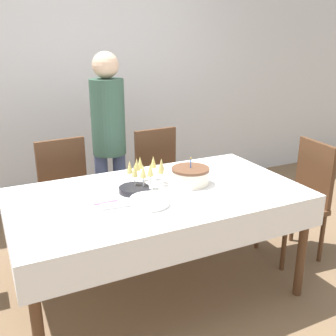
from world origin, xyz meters
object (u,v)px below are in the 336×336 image
object	(u,v)px
birthday_cake	(190,176)
champagne_tray	(146,172)
plate_stack_dessert	(134,190)
person_standing	(109,132)
plate_stack_main	(150,201)
dining_chair_far_left	(68,194)
dining_chair_far_right	(161,178)
dining_chair_right_end	(301,195)

from	to	relation	value
birthday_cake	champagne_tray	world-z (taller)	birthday_cake
plate_stack_dessert	person_standing	world-z (taller)	person_standing
plate_stack_main	dining_chair_far_left	bearing A→B (deg)	106.35
dining_chair_far_right	person_standing	size ratio (longest dim) A/B	0.59
dining_chair_far_left	birthday_cake	distance (m)	1.10
dining_chair_far_right	champagne_tray	bearing A→B (deg)	-122.24
dining_chair_far_left	person_standing	xyz separation A→B (m)	(0.40, 0.09, 0.46)
dining_chair_far_left	birthday_cake	world-z (taller)	birthday_cake
dining_chair_right_end	plate_stack_main	xyz separation A→B (m)	(-1.39, -0.15, 0.27)
dining_chair_far_right	champagne_tray	distance (m)	0.89
champagne_tray	plate_stack_dessert	world-z (taller)	champagne_tray
plate_stack_dessert	dining_chair_right_end	bearing A→B (deg)	-3.19
birthday_cake	champagne_tray	distance (m)	0.31
dining_chair_far_right	dining_chair_right_end	size ratio (longest dim) A/B	1.00
dining_chair_far_right	person_standing	bearing A→B (deg)	168.58
birthday_cake	champagne_tray	size ratio (longest dim) A/B	0.83
plate_stack_main	person_standing	distance (m)	1.11
birthday_cake	dining_chair_far_left	bearing A→B (deg)	130.79
plate_stack_main	dining_chair_right_end	bearing A→B (deg)	6.21
dining_chair_right_end	plate_stack_main	world-z (taller)	dining_chair_right_end
dining_chair_far_left	dining_chair_far_right	xyz separation A→B (m)	(0.84, 0.00, 0.00)
birthday_cake	champagne_tray	xyz separation A→B (m)	(-0.29, 0.10, 0.04)
plate_stack_main	plate_stack_dessert	xyz separation A→B (m)	(-0.01, 0.23, -0.00)
dining_chair_far_right	dining_chair_right_end	xyz separation A→B (m)	(0.85, -0.85, 0.00)
plate_stack_main	plate_stack_dessert	bearing A→B (deg)	92.71
champagne_tray	dining_chair_far_right	bearing A→B (deg)	57.76
plate_stack_dessert	plate_stack_main	bearing A→B (deg)	-87.29
dining_chair_far_left	dining_chair_right_end	xyz separation A→B (m)	(1.68, -0.85, 0.00)
plate_stack_main	plate_stack_dessert	size ratio (longest dim) A/B	1.21
dining_chair_far_right	plate_stack_dessert	distance (m)	0.99
champagne_tray	plate_stack_dessert	xyz separation A→B (m)	(-0.12, -0.08, -0.08)
dining_chair_far_left	plate_stack_main	world-z (taller)	dining_chair_far_left
plate_stack_main	plate_stack_dessert	world-z (taller)	plate_stack_main
champagne_tray	plate_stack_main	bearing A→B (deg)	-108.84
dining_chair_far_right	person_standing	world-z (taller)	person_standing
plate_stack_main	person_standing	bearing A→B (deg)	84.63
birthday_cake	plate_stack_main	world-z (taller)	birthday_cake
dining_chair_far_left	champagne_tray	world-z (taller)	dining_chair_far_left
dining_chair_far_right	plate_stack_dessert	bearing A→B (deg)	-125.67
dining_chair_right_end	champagne_tray	xyz separation A→B (m)	(-1.29, 0.15, 0.34)
plate_stack_main	person_standing	size ratio (longest dim) A/B	0.15
dining_chair_far_right	plate_stack_main	world-z (taller)	dining_chair_far_right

